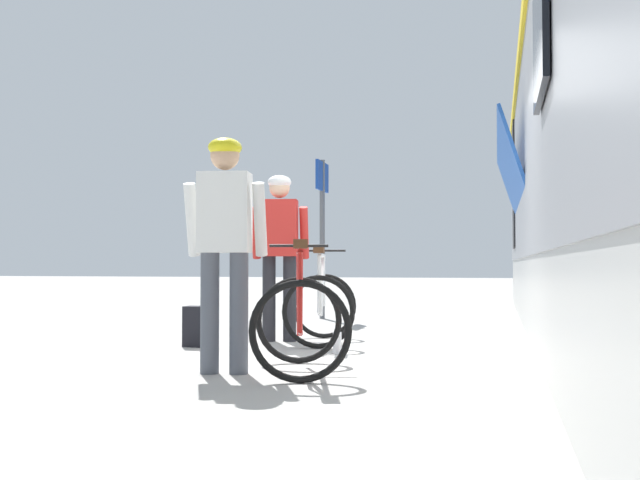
# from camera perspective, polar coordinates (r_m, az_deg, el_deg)

# --- Properties ---
(ground_plane) EXTENTS (80.00, 80.00, 0.00)m
(ground_plane) POSITION_cam_1_polar(r_m,az_deg,el_deg) (6.91, 4.26, -8.64)
(ground_plane) COLOR #A09E99
(cyclist_near_in_white) EXTENTS (0.64, 0.37, 1.76)m
(cyclist_near_in_white) POSITION_cam_1_polar(r_m,az_deg,el_deg) (5.61, -7.30, 0.60)
(cyclist_near_in_white) COLOR #4C515B
(cyclist_near_in_white) RESTS_ON ground
(cyclist_far_in_red) EXTENTS (0.64, 0.37, 1.76)m
(cyclist_far_in_red) POSITION_cam_1_polar(r_m,az_deg,el_deg) (7.91, -3.12, -0.14)
(cyclist_far_in_red) COLOR #232328
(cyclist_far_in_red) RESTS_ON ground
(bicycle_near_red) EXTENTS (0.97, 1.22, 0.99)m
(bicycle_near_red) POSITION_cam_1_polar(r_m,az_deg,el_deg) (5.62, -1.58, -6.07)
(bicycle_near_red) COLOR black
(bicycle_near_red) RESTS_ON ground
(bicycle_far_white) EXTENTS (0.89, 1.18, 0.99)m
(bicycle_far_white) POSITION_cam_1_polar(r_m,az_deg,el_deg) (7.72, 0.10, -4.94)
(bicycle_far_white) COLOR black
(bicycle_far_white) RESTS_ON ground
(backpack_on_platform) EXTENTS (0.29, 0.19, 0.40)m
(backpack_on_platform) POSITION_cam_1_polar(r_m,az_deg,el_deg) (7.51, -9.25, -6.54)
(backpack_on_platform) COLOR black
(backpack_on_platform) RESTS_ON ground
(water_bottle_near_the_bikes) EXTENTS (0.08, 0.08, 0.19)m
(water_bottle_near_the_bikes) POSITION_cam_1_polar(r_m,az_deg,el_deg) (6.84, 1.32, -7.89)
(water_bottle_near_the_bikes) COLOR silver
(water_bottle_near_the_bikes) RESTS_ON ground
(platform_sign_post) EXTENTS (0.08, 0.70, 2.40)m
(platform_sign_post) POSITION_cam_1_polar(r_m,az_deg,el_deg) (11.27, 0.17, 2.23)
(platform_sign_post) COLOR #595B60
(platform_sign_post) RESTS_ON ground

